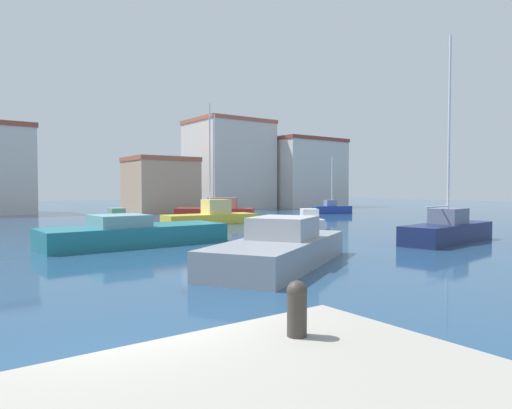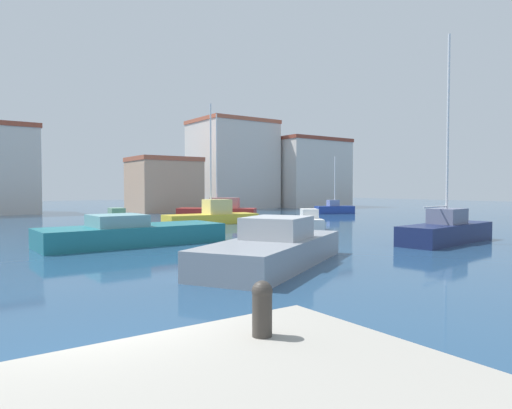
# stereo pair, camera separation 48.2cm
# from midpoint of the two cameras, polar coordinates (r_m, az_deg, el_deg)

# --- Properties ---
(water) EXTENTS (160.00, 160.00, 0.00)m
(water) POSITION_cam_midpoint_polar(r_m,az_deg,el_deg) (31.36, -3.04, -3.03)
(water) COLOR navy
(water) RESTS_ON ground
(mooring_bollard) EXTENTS (0.24, 0.24, 0.65)m
(mooring_bollard) POSITION_cam_midpoint_polar(r_m,az_deg,el_deg) (5.41, 2.51, -12.50)
(mooring_bollard) COLOR #38332D
(mooring_bollard) RESTS_ON pier_quay
(sailboat_red_distant_east) EXTENTS (6.97, 6.63, 9.85)m
(sailboat_red_distant_east) POSITION_cam_midpoint_polar(r_m,az_deg,el_deg) (44.03, -5.26, -0.71)
(sailboat_red_distant_east) COLOR #B22823
(sailboat_red_distant_east) RESTS_ON water
(sailboat_navy_mid_harbor) EXTENTS (6.97, 2.76, 10.49)m
(sailboat_navy_mid_harbor) POSITION_cam_midpoint_polar(r_m,az_deg,el_deg) (25.29, 22.23, -2.93)
(sailboat_navy_mid_harbor) COLOR #19234C
(sailboat_navy_mid_harbor) RESTS_ON water
(sailboat_yellow_far_right) EXTENTS (7.47, 2.92, 9.33)m
(sailboat_yellow_far_right) POSITION_cam_midpoint_polar(r_m,az_deg,el_deg) (36.04, -5.96, -1.40)
(sailboat_yellow_far_right) COLOR gold
(sailboat_yellow_far_right) RESTS_ON water
(motorboat_grey_behind_lamppost) EXTENTS (8.37, 6.51, 1.73)m
(motorboat_grey_behind_lamppost) POSITION_cam_midpoint_polar(r_m,az_deg,el_deg) (16.57, 2.24, -5.48)
(motorboat_grey_behind_lamppost) COLOR gray
(motorboat_grey_behind_lamppost) RESTS_ON water
(motorboat_white_near_pier) EXTENTS (3.81, 4.89, 1.39)m
(motorboat_white_near_pier) POSITION_cam_midpoint_polar(r_m,az_deg,el_deg) (31.24, 6.09, -2.15)
(motorboat_white_near_pier) COLOR white
(motorboat_white_near_pier) RESTS_ON water
(motorboat_teal_far_left) EXTENTS (8.91, 3.26, 1.50)m
(motorboat_teal_far_left) POSITION_cam_midpoint_polar(r_m,az_deg,el_deg) (23.27, -15.54, -3.51)
(motorboat_teal_far_left) COLOR #1E707A
(motorboat_teal_far_left) RESTS_ON water
(motorboat_green_outer_mooring) EXTENTS (1.58, 4.37, 1.52)m
(motorboat_green_outer_mooring) POSITION_cam_midpoint_polar(r_m,az_deg,el_deg) (30.58, -17.49, -2.31)
(motorboat_green_outer_mooring) COLOR #28703D
(motorboat_green_outer_mooring) RESTS_ON water
(sailboat_blue_inner_mooring) EXTENTS (4.38, 2.73, 6.20)m
(sailboat_blue_inner_mooring) POSITION_cam_midpoint_polar(r_m,az_deg,el_deg) (50.28, 9.12, -0.50)
(sailboat_blue_inner_mooring) COLOR #233D93
(sailboat_blue_inner_mooring) RESTS_ON water
(harbor_office) EXTENTS (7.44, 6.62, 6.35)m
(harbor_office) POSITION_cam_midpoint_polar(r_m,az_deg,el_deg) (54.85, -12.02, 2.44)
(harbor_office) COLOR tan
(harbor_office) RESTS_ON ground
(warehouse_block) EXTENTS (10.48, 8.98, 12.13)m
(warehouse_block) POSITION_cam_midpoint_polar(r_m,az_deg,el_deg) (64.26, -3.63, 5.01)
(warehouse_block) COLOR beige
(warehouse_block) RESTS_ON ground
(waterfront_apartments) EXTENTS (11.11, 10.03, 10.01)m
(waterfront_apartments) POSITION_cam_midpoint_polar(r_m,az_deg,el_deg) (69.06, 5.18, 3.92)
(waterfront_apartments) COLOR beige
(waterfront_apartments) RESTS_ON ground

